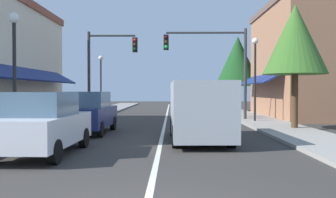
{
  "coord_description": "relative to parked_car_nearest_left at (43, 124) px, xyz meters",
  "views": [
    {
      "loc": [
        0.4,
        -4.97,
        1.8
      ],
      "look_at": [
        0.17,
        15.57,
        1.35
      ],
      "focal_mm": 39.28,
      "sensor_mm": 36.0,
      "label": 1
    }
  ],
  "objects": [
    {
      "name": "traffic_signal_left_corner",
      "position": [
        -0.54,
        12.59,
        2.75
      ],
      "size": [
        3.15,
        0.5,
        5.49
      ],
      "color": "#333333",
      "rests_on": "ground"
    },
    {
      "name": "traffic_signal_mast_arm",
      "position": [
        6.29,
        11.82,
        2.91
      ],
      "size": [
        5.0,
        0.5,
        5.54
      ],
      "color": "#333333",
      "rests_on": "ground"
    },
    {
      "name": "street_lamp_right_mid",
      "position": [
        8.28,
        10.38,
        2.33
      ],
      "size": [
        0.36,
        0.36,
        4.76
      ],
      "color": "black",
      "rests_on": "ground"
    },
    {
      "name": "sidewalk_left",
      "position": [
        -2.27,
        12.73,
        -0.82
      ],
      "size": [
        2.6,
        56.0,
        0.12
      ],
      "primitive_type": "cube",
      "color": "gray",
      "rests_on": "ground"
    },
    {
      "name": "tree_right_far",
      "position": [
        9.28,
        21.44,
        3.48
      ],
      "size": [
        3.86,
        3.86,
        6.5
      ],
      "color": "#4C331E",
      "rests_on": "ground"
    },
    {
      "name": "street_lamp_left_near",
      "position": [
        -1.81,
        2.36,
        2.18
      ],
      "size": [
        0.36,
        0.36,
        4.5
      ],
      "color": "black",
      "rests_on": "ground"
    },
    {
      "name": "lane_center_stripe",
      "position": [
        3.23,
        12.73,
        -0.88
      ],
      "size": [
        0.14,
        52.0,
        0.01
      ],
      "primitive_type": "cube",
      "color": "silver",
      "rests_on": "ground"
    },
    {
      "name": "street_lamp_left_far",
      "position": [
        -1.94,
        18.37,
        2.2
      ],
      "size": [
        0.36,
        0.36,
        4.54
      ],
      "color": "black",
      "rests_on": "ground"
    },
    {
      "name": "sidewalk_right",
      "position": [
        8.73,
        12.73,
        -0.82
      ],
      "size": [
        2.6,
        56.0,
        0.12
      ],
      "primitive_type": "cube",
      "color": "gray",
      "rests_on": "ground"
    },
    {
      "name": "tree_right_near",
      "position": [
        9.23,
        6.56,
        3.25
      ],
      "size": [
        2.89,
        2.89,
        5.74
      ],
      "color": "#4C331E",
      "rests_on": "ground"
    },
    {
      "name": "parked_car_nearest_left",
      "position": [
        0.0,
        0.0,
        0.0
      ],
      "size": [
        1.85,
        4.13,
        1.77
      ],
      "rotation": [
        0.0,
        0.0,
        -0.02
      ],
      "color": "silver",
      "rests_on": "ground"
    },
    {
      "name": "van_in_lane",
      "position": [
        4.6,
        2.91,
        0.27
      ],
      "size": [
        2.09,
        5.22,
        2.12
      ],
      "rotation": [
        0.0,
        0.0,
        0.02
      ],
      "color": "#B2B7BC",
      "rests_on": "ground"
    },
    {
      "name": "ground_plane",
      "position": [
        3.23,
        12.73,
        -0.88
      ],
      "size": [
        80.0,
        80.0,
        0.0
      ],
      "primitive_type": "plane",
      "color": "#33302D"
    },
    {
      "name": "parked_car_second_left",
      "position": [
        0.08,
        5.27,
        0.0
      ],
      "size": [
        1.86,
        4.14,
        1.77
      ],
      "rotation": [
        0.0,
        0.0,
        -0.02
      ],
      "color": "navy",
      "rests_on": "ground"
    },
    {
      "name": "storefront_right_block",
      "position": [
        12.31,
        14.73,
        2.94
      ],
      "size": [
        5.88,
        10.2,
        7.62
      ],
      "color": "#9E6B4C",
      "rests_on": "ground"
    }
  ]
}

